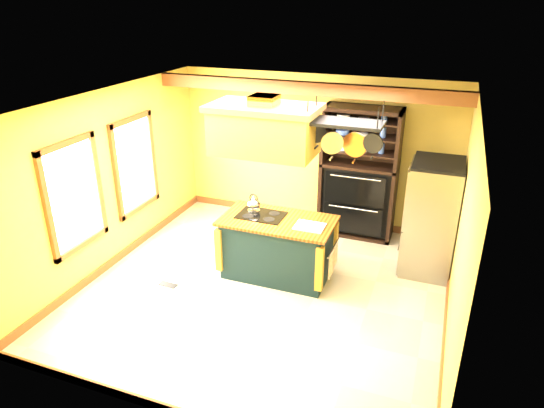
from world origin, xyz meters
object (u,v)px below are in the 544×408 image
Objects in this scene: range_hood at (264,128)px; refrigerator at (430,220)px; hutch at (358,186)px; kitchen_island at (277,247)px; pot_rack at (345,130)px.

refrigerator is at bearing 22.98° from range_hood.
hutch reaches higher than refrigerator.
range_hood is 2.85m from refrigerator.
hutch is (1.02, 1.83, -1.38)m from range_hood.
refrigerator is at bearing 24.94° from kitchen_island.
refrigerator is 1.53m from hutch.
kitchen_island is 2.05m from hutch.
refrigerator is 0.75× the size of hutch.
range_hood reaches higher than kitchen_island.
range_hood is 1.11m from pot_rack.
pot_rack is 2.34m from hutch.
pot_rack is at bearing -87.30° from hutch.
kitchen_island is 1.60× the size of pot_rack.
kitchen_island is at bearing -155.10° from refrigerator.
pot_rack is at bearing -140.61° from refrigerator.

